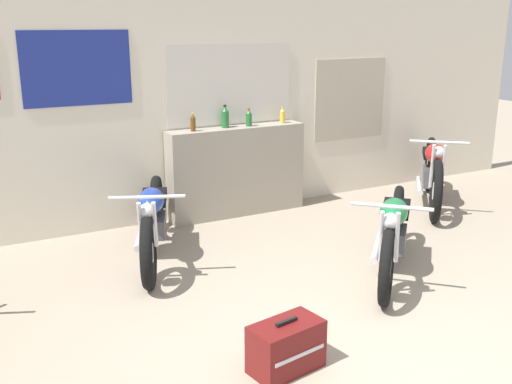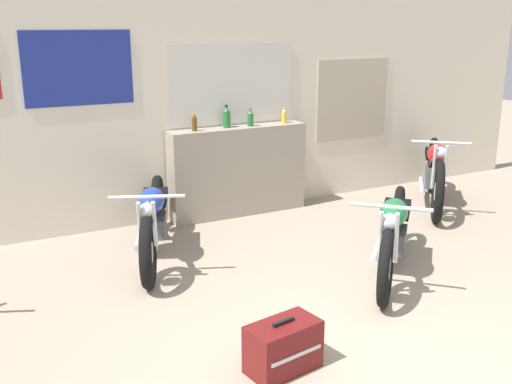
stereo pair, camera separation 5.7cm
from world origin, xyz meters
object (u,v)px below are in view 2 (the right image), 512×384
bottle_leftmost (194,123)px  bottle_center (250,118)px  bottle_left_center (227,117)px  motorcycle_red (435,172)px  bottle_right_center (284,116)px  motorcycle_blue (153,219)px  motorcycle_green (393,232)px  hard_case_darkred (283,347)px

bottle_leftmost → bottle_center: bearing=0.3°
bottle_left_center → motorcycle_red: 2.62m
bottle_leftmost → bottle_right_center: size_ratio=1.08×
bottle_left_center → motorcycle_blue: size_ratio=0.14×
bottle_right_center → motorcycle_green: size_ratio=0.13×
bottle_left_center → motorcycle_green: size_ratio=0.18×
motorcycle_blue → hard_case_darkred: motorcycle_blue is taller
bottle_center → bottle_left_center: bearing=171.6°
bottle_center → motorcycle_blue: (-1.46, -0.84, -0.73)m
hard_case_darkred → bottle_leftmost: bearing=78.2°
bottle_right_center → motorcycle_red: bottle_right_center is taller
bottle_leftmost → bottle_right_center: 1.14m
bottle_leftmost → motorcycle_blue: bearing=-132.9°
bottle_leftmost → bottle_center: 0.68m
bottle_leftmost → motorcycle_red: (2.79, -0.80, -0.69)m
bottle_center → motorcycle_red: bearing=-20.9°
bottle_leftmost → motorcycle_blue: bottle_leftmost is taller
motorcycle_green → motorcycle_red: bearing=37.4°
bottle_center → motorcycle_red: 2.35m
motorcycle_green → motorcycle_blue: (-1.76, 1.34, -0.01)m
bottle_leftmost → hard_case_darkred: bearing=-101.8°
bottle_right_center → hard_case_darkred: bottle_right_center is taller
bottle_right_center → motorcycle_red: size_ratio=0.12×
bottle_left_center → motorcycle_green: 2.41m
motorcycle_red → motorcycle_green: bearing=-142.6°
bottle_left_center → bottle_leftmost: bearing=-173.8°
bottle_leftmost → motorcycle_blue: 1.35m
bottle_center → motorcycle_green: size_ratio=0.14×
bottle_leftmost → motorcycle_green: (0.99, -2.18, -0.72)m
bottle_left_center → motorcycle_blue: 1.65m
bottle_leftmost → bottle_center: bottle_leftmost is taller
bottle_right_center → hard_case_darkred: 3.69m
motorcycle_blue → motorcycle_green: bearing=-37.4°
motorcycle_blue → hard_case_darkred: size_ratio=3.68×
bottle_leftmost → hard_case_darkred: size_ratio=0.40×
bottle_right_center → motorcycle_blue: size_ratio=0.10×
bottle_left_center → motorcycle_green: bottle_left_center is taller
bottle_leftmost → bottle_left_center: bearing=6.2°
bottle_leftmost → hard_case_darkred: 3.28m
motorcycle_red → motorcycle_blue: size_ratio=0.86×
bottle_left_center → bottle_center: bearing=-8.4°
motorcycle_green → motorcycle_red: motorcycle_red is taller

